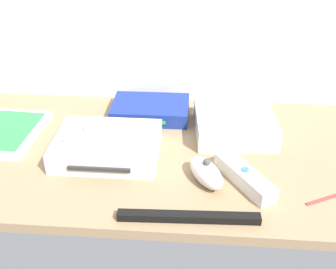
{
  "coord_description": "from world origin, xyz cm",
  "views": [
    {
      "loc": [
        5.94,
        -74.87,
        49.8
      ],
      "look_at": [
        0.0,
        0.0,
        4.0
      ],
      "focal_mm": 45.9,
      "sensor_mm": 36.0,
      "label": 1
    }
  ],
  "objects_px": {
    "remote_classic_pad": "(106,135)",
    "remote_nunchuk": "(206,173)",
    "mini_computer": "(234,123)",
    "network_router": "(151,109)",
    "remote_wand": "(244,177)",
    "stylus_pen": "(327,197)",
    "game_case": "(8,132)",
    "game_console": "(107,146)",
    "sensor_bar": "(189,217)"
  },
  "relations": [
    {
      "from": "stylus_pen",
      "to": "mini_computer",
      "type": "bearing_deg",
      "value": 125.66
    },
    {
      "from": "game_console",
      "to": "remote_classic_pad",
      "type": "height_order",
      "value": "remote_classic_pad"
    },
    {
      "from": "remote_nunchuk",
      "to": "game_console",
      "type": "bearing_deg",
      "value": 130.97
    },
    {
      "from": "mini_computer",
      "to": "game_console",
      "type": "bearing_deg",
      "value": -157.64
    },
    {
      "from": "sensor_bar",
      "to": "remote_wand",
      "type": "bearing_deg",
      "value": 45.19
    },
    {
      "from": "game_console",
      "to": "network_router",
      "type": "xyz_separation_m",
      "value": [
        0.07,
        0.17,
        -0.0
      ]
    },
    {
      "from": "game_console",
      "to": "mini_computer",
      "type": "distance_m",
      "value": 0.28
    },
    {
      "from": "remote_classic_pad",
      "to": "remote_nunchuk",
      "type": "bearing_deg",
      "value": -10.19
    },
    {
      "from": "game_console",
      "to": "network_router",
      "type": "relative_size",
      "value": 1.16
    },
    {
      "from": "game_console",
      "to": "stylus_pen",
      "type": "xyz_separation_m",
      "value": [
        0.42,
        -0.11,
        -0.02
      ]
    },
    {
      "from": "game_case",
      "to": "remote_wand",
      "type": "bearing_deg",
      "value": -11.66
    },
    {
      "from": "remote_nunchuk",
      "to": "sensor_bar",
      "type": "bearing_deg",
      "value": -133.41
    },
    {
      "from": "sensor_bar",
      "to": "stylus_pen",
      "type": "height_order",
      "value": "sensor_bar"
    },
    {
      "from": "network_router",
      "to": "remote_wand",
      "type": "xyz_separation_m",
      "value": [
        0.2,
        -0.25,
        -0.0
      ]
    },
    {
      "from": "stylus_pen",
      "to": "remote_classic_pad",
      "type": "bearing_deg",
      "value": 166.67
    },
    {
      "from": "network_router",
      "to": "remote_classic_pad",
      "type": "bearing_deg",
      "value": -110.69
    },
    {
      "from": "mini_computer",
      "to": "remote_nunchuk",
      "type": "xyz_separation_m",
      "value": [
        -0.06,
        -0.18,
        -0.01
      ]
    },
    {
      "from": "sensor_bar",
      "to": "stylus_pen",
      "type": "bearing_deg",
      "value": 14.88
    },
    {
      "from": "remote_wand",
      "to": "network_router",
      "type": "bearing_deg",
      "value": 97.08
    },
    {
      "from": "mini_computer",
      "to": "network_router",
      "type": "relative_size",
      "value": 1.02
    },
    {
      "from": "game_console",
      "to": "stylus_pen",
      "type": "distance_m",
      "value": 0.43
    },
    {
      "from": "mini_computer",
      "to": "remote_nunchuk",
      "type": "height_order",
      "value": "mini_computer"
    },
    {
      "from": "game_console",
      "to": "game_case",
      "type": "bearing_deg",
      "value": 166.01
    },
    {
      "from": "mini_computer",
      "to": "remote_wand",
      "type": "bearing_deg",
      "value": -86.92
    },
    {
      "from": "network_router",
      "to": "remote_wand",
      "type": "distance_m",
      "value": 0.32
    },
    {
      "from": "mini_computer",
      "to": "remote_classic_pad",
      "type": "relative_size",
      "value": 1.2
    },
    {
      "from": "mini_computer",
      "to": "game_case",
      "type": "xyz_separation_m",
      "value": [
        -0.5,
        -0.05,
        -0.02
      ]
    },
    {
      "from": "game_console",
      "to": "remote_classic_pad",
      "type": "distance_m",
      "value": 0.03
    },
    {
      "from": "game_case",
      "to": "mini_computer",
      "type": "bearing_deg",
      "value": 8.67
    },
    {
      "from": "network_router",
      "to": "remote_nunchuk",
      "type": "height_order",
      "value": "remote_nunchuk"
    },
    {
      "from": "mini_computer",
      "to": "remote_classic_pad",
      "type": "xyz_separation_m",
      "value": [
        -0.26,
        -0.12,
        0.03
      ]
    },
    {
      "from": "network_router",
      "to": "remote_classic_pad",
      "type": "height_order",
      "value": "remote_classic_pad"
    },
    {
      "from": "game_console",
      "to": "sensor_bar",
      "type": "bearing_deg",
      "value": -46.65
    },
    {
      "from": "remote_classic_pad",
      "to": "mini_computer",
      "type": "bearing_deg",
      "value": 31.99
    },
    {
      "from": "remote_nunchuk",
      "to": "stylus_pen",
      "type": "xyz_separation_m",
      "value": [
        0.22,
        -0.03,
        -0.02
      ]
    },
    {
      "from": "mini_computer",
      "to": "remote_nunchuk",
      "type": "bearing_deg",
      "value": -108.59
    },
    {
      "from": "remote_nunchuk",
      "to": "stylus_pen",
      "type": "height_order",
      "value": "remote_nunchuk"
    },
    {
      "from": "mini_computer",
      "to": "stylus_pen",
      "type": "relative_size",
      "value": 2.04
    },
    {
      "from": "remote_wand",
      "to": "stylus_pen",
      "type": "relative_size",
      "value": 1.6
    },
    {
      "from": "remote_wand",
      "to": "sensor_bar",
      "type": "relative_size",
      "value": 0.6
    },
    {
      "from": "network_router",
      "to": "stylus_pen",
      "type": "distance_m",
      "value": 0.45
    },
    {
      "from": "network_router",
      "to": "sensor_bar",
      "type": "relative_size",
      "value": 0.75
    },
    {
      "from": "stylus_pen",
      "to": "remote_wand",
      "type": "bearing_deg",
      "value": 167.19
    },
    {
      "from": "game_case",
      "to": "remote_nunchuk",
      "type": "bearing_deg",
      "value": -13.86
    },
    {
      "from": "game_case",
      "to": "network_router",
      "type": "bearing_deg",
      "value": 23.52
    },
    {
      "from": "remote_wand",
      "to": "remote_classic_pad",
      "type": "bearing_deg",
      "value": 133.97
    },
    {
      "from": "remote_wand",
      "to": "remote_nunchuk",
      "type": "bearing_deg",
      "value": 147.18
    },
    {
      "from": "mini_computer",
      "to": "remote_wand",
      "type": "distance_m",
      "value": 0.18
    },
    {
      "from": "remote_wand",
      "to": "remote_nunchuk",
      "type": "height_order",
      "value": "remote_nunchuk"
    },
    {
      "from": "game_case",
      "to": "remote_nunchuk",
      "type": "distance_m",
      "value": 0.46
    }
  ]
}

